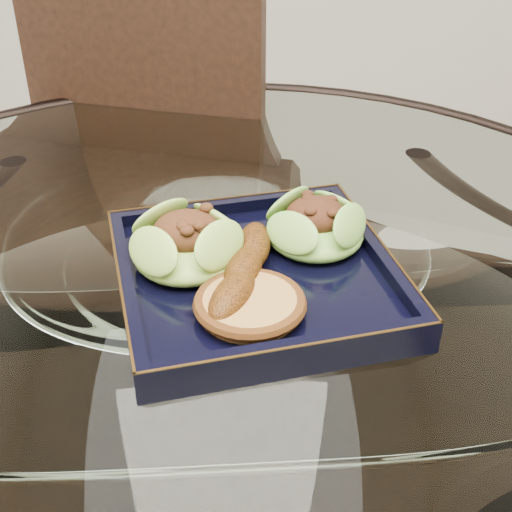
{
  "coord_description": "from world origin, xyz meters",
  "views": [
    {
      "loc": [
        0.01,
        -0.62,
        1.19
      ],
      "look_at": [
        0.04,
        -0.04,
        0.8
      ],
      "focal_mm": 50.0,
      "sensor_mm": 36.0,
      "label": 1
    }
  ],
  "objects": [
    {
      "name": "crumb_patty",
      "position": [
        0.03,
        -0.1,
        0.79
      ],
      "size": [
        0.11,
        0.11,
        0.02
      ],
      "primitive_type": "cylinder",
      "rotation": [
        0.0,
        0.0,
        -0.28
      ],
      "color": "#C08C40",
      "rests_on": "navy_plate"
    },
    {
      "name": "roasted_plantain",
      "position": [
        0.03,
        -0.05,
        0.8
      ],
      "size": [
        0.08,
        0.16,
        0.03
      ],
      "primitive_type": "ellipsoid",
      "rotation": [
        0.0,
        0.0,
        1.3
      ],
      "color": "#68340B",
      "rests_on": "navy_plate"
    },
    {
      "name": "lettuce_wrap_left",
      "position": [
        -0.03,
        -0.02,
        0.8
      ],
      "size": [
        0.14,
        0.14,
        0.04
      ],
      "primitive_type": "ellipsoid",
      "rotation": [
        0.0,
        0.0,
        0.37
      ],
      "color": "#76AB31",
      "rests_on": "navy_plate"
    },
    {
      "name": "dining_chair",
      "position": [
        -0.15,
        0.36,
        0.53
      ],
      "size": [
        0.51,
        0.51,
        0.95
      ],
      "rotation": [
        0.0,
        0.0,
        -0.29
      ],
      "color": "#331B11",
      "rests_on": "ground"
    },
    {
      "name": "navy_plate",
      "position": [
        0.04,
        -0.04,
        0.77
      ],
      "size": [
        0.32,
        0.32,
        0.02
      ],
      "primitive_type": "cube",
      "rotation": [
        0.0,
        0.0,
        0.2
      ],
      "color": "black",
      "rests_on": "dining_table"
    },
    {
      "name": "lettuce_wrap_right",
      "position": [
        0.1,
        0.01,
        0.8
      ],
      "size": [
        0.14,
        0.14,
        0.04
      ],
      "primitive_type": "ellipsoid",
      "rotation": [
        0.0,
        0.0,
        0.44
      ],
      "color": "#53942B",
      "rests_on": "navy_plate"
    },
    {
      "name": "dining_table",
      "position": [
        -0.0,
        -0.0,
        0.6
      ],
      "size": [
        1.13,
        1.13,
        0.77
      ],
      "color": "white",
      "rests_on": "ground"
    }
  ]
}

